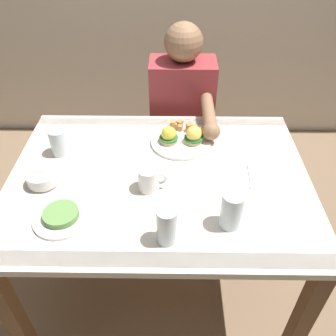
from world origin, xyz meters
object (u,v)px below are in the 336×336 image
at_px(fruit_bowl, 43,178).
at_px(water_glass_extra, 167,228).
at_px(water_glass_near, 60,143).
at_px(diner_person, 182,116).
at_px(water_glass_far, 231,212).
at_px(side_plate, 61,216).
at_px(dining_table, 159,195).
at_px(eggs_benedict_plate, 182,138).
at_px(coffee_mug, 149,178).
at_px(fork, 251,178).

bearing_deg(fruit_bowl, water_glass_extra, -29.02).
relative_size(fruit_bowl, water_glass_near, 1.02).
bearing_deg(diner_person, water_glass_far, -80.35).
bearing_deg(fruit_bowl, side_plate, -57.89).
bearing_deg(diner_person, fruit_bowl, -130.29).
height_order(dining_table, water_glass_near, water_glass_near).
relative_size(dining_table, water_glass_far, 8.65).
distance_m(dining_table, water_glass_near, 0.48).
xyz_separation_m(fruit_bowl, side_plate, (0.11, -0.18, -0.02)).
bearing_deg(dining_table, fruit_bowl, -173.38).
height_order(water_glass_extra, diner_person, diner_person).
bearing_deg(eggs_benedict_plate, water_glass_extra, -95.96).
bearing_deg(eggs_benedict_plate, coffee_mug, -113.04).
bearing_deg(dining_table, diner_person, 79.87).
height_order(dining_table, side_plate, side_plate).
height_order(eggs_benedict_plate, water_glass_near, water_glass_near).
xyz_separation_m(dining_table, coffee_mug, (-0.03, -0.07, 0.16)).
bearing_deg(fork, fruit_bowl, -177.05).
bearing_deg(fork, eggs_benedict_plate, 138.80).
relative_size(fork, diner_person, 0.14).
distance_m(fruit_bowl, diner_person, 0.86).
relative_size(coffee_mug, water_glass_far, 0.80).
xyz_separation_m(water_glass_near, water_glass_extra, (0.46, -0.46, 0.01)).
bearing_deg(side_plate, water_glass_extra, -13.01).
bearing_deg(side_plate, fruit_bowl, 122.11).
bearing_deg(water_glass_near, coffee_mug, -29.13).
distance_m(eggs_benedict_plate, coffee_mug, 0.33).
bearing_deg(water_glass_far, fork, 64.74).
bearing_deg(dining_table, eggs_benedict_plate, 67.38).
bearing_deg(side_plate, water_glass_far, -1.52).
relative_size(eggs_benedict_plate, water_glass_extra, 1.96).
height_order(fork, water_glass_extra, water_glass_extra).
relative_size(dining_table, side_plate, 6.00).
height_order(fork, water_glass_far, water_glass_far).
xyz_separation_m(eggs_benedict_plate, fruit_bowl, (-0.54, -0.28, 0.00)).
distance_m(water_glass_near, water_glass_far, 0.78).
xyz_separation_m(water_glass_near, side_plate, (0.09, -0.38, -0.04)).
distance_m(fork, water_glass_near, 0.81).
bearing_deg(side_plate, coffee_mug, 28.37).
bearing_deg(diner_person, dining_table, -100.13).
height_order(dining_table, fruit_bowl, fruit_bowl).
bearing_deg(coffee_mug, water_glass_extra, -73.91).
xyz_separation_m(eggs_benedict_plate, coffee_mug, (-0.13, -0.30, 0.02)).
bearing_deg(water_glass_near, diner_person, 40.58).
bearing_deg(water_glass_far, diner_person, 99.65).
xyz_separation_m(coffee_mug, fork, (0.40, 0.06, -0.05)).
xyz_separation_m(fruit_bowl, water_glass_near, (0.02, 0.20, 0.02)).
distance_m(side_plate, diner_person, 0.95).
bearing_deg(water_glass_extra, water_glass_far, 18.01).
bearing_deg(side_plate, eggs_benedict_plate, 47.33).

